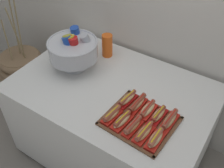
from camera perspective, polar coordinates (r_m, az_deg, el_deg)
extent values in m
plane|color=gray|center=(2.43, 0.09, -13.77)|extent=(10.00, 10.00, 0.00)
cube|color=white|center=(2.12, 0.10, -7.74)|extent=(1.38, 0.92, 0.71)
cylinder|color=black|center=(2.52, -15.65, -12.52)|extent=(0.05, 0.05, 0.04)
cylinder|color=black|center=(2.81, -5.92, -3.33)|extent=(0.05, 0.05, 0.04)
cylinder|color=black|center=(2.49, 16.07, -13.49)|extent=(0.05, 0.05, 0.04)
cylinder|color=#896B4C|center=(2.86, -17.99, 1.63)|extent=(0.36, 0.36, 0.50)
torus|color=#896B4C|center=(2.99, -17.16, -1.43)|extent=(0.47, 0.47, 0.08)
torus|color=#896B4C|center=(2.94, -17.49, -0.24)|extent=(0.50, 0.50, 0.08)
torus|color=#896B4C|center=(2.88, -17.82, 1.00)|extent=(0.49, 0.49, 0.08)
torus|color=#896B4C|center=(2.83, -18.17, 2.28)|extent=(0.46, 0.46, 0.08)
torus|color=#896B4C|center=(2.78, -18.53, 3.61)|extent=(0.44, 0.44, 0.08)
torus|color=#896B4C|center=(2.73, -18.90, 4.99)|extent=(0.41, 0.41, 0.08)
cylinder|color=#937F56|center=(2.62, -19.86, 11.25)|extent=(0.04, 0.06, 0.54)
cylinder|color=#937F56|center=(2.53, -19.61, 9.83)|extent=(0.04, 0.05, 0.51)
cylinder|color=#937F56|center=(2.59, -21.28, 8.50)|extent=(0.07, 0.05, 0.38)
cylinder|color=#937F56|center=(2.55, -19.11, 11.05)|extent=(0.03, 0.05, 0.57)
cube|color=brown|center=(1.65, 5.92, -7.79)|extent=(0.43, 0.38, 0.01)
cube|color=brown|center=(1.55, 2.50, -11.55)|extent=(0.41, 0.04, 0.01)
cube|color=brown|center=(1.75, 8.94, -4.15)|extent=(0.41, 0.04, 0.01)
cube|color=brown|center=(1.72, 0.43, -4.73)|extent=(0.04, 0.36, 0.01)
cube|color=brown|center=(1.60, 11.94, -10.68)|extent=(0.04, 0.36, 0.01)
cube|color=red|center=(1.65, -0.02, -6.93)|extent=(0.07, 0.16, 0.02)
ellipsoid|color=#E0BC7F|center=(1.63, -0.02, -6.42)|extent=(0.06, 0.15, 0.04)
cylinder|color=#9E4C38|center=(1.62, -0.02, -6.14)|extent=(0.05, 0.14, 0.03)
cylinder|color=yellow|center=(1.61, -0.02, -5.78)|extent=(0.02, 0.12, 0.01)
cube|color=red|center=(1.62, 2.13, -8.11)|extent=(0.08, 0.17, 0.02)
ellipsoid|color=beige|center=(1.60, 2.15, -7.60)|extent=(0.07, 0.15, 0.04)
cylinder|color=brown|center=(1.59, 2.16, -7.31)|extent=(0.04, 0.14, 0.03)
cylinder|color=yellow|center=(1.58, 2.17, -6.99)|extent=(0.02, 0.12, 0.01)
cube|color=red|center=(1.60, 4.36, -9.33)|extent=(0.07, 0.17, 0.02)
ellipsoid|color=tan|center=(1.58, 4.40, -8.79)|extent=(0.06, 0.15, 0.04)
cylinder|color=#9E4C38|center=(1.57, 4.43, -8.48)|extent=(0.05, 0.15, 0.03)
cylinder|color=red|center=(1.56, 4.46, -8.13)|extent=(0.02, 0.12, 0.01)
cube|color=red|center=(1.57, 6.68, -10.56)|extent=(0.08, 0.17, 0.02)
ellipsoid|color=tan|center=(1.56, 6.74, -10.10)|extent=(0.06, 0.16, 0.04)
cylinder|color=#9E4C38|center=(1.55, 6.77, -9.85)|extent=(0.04, 0.15, 0.03)
cylinder|color=yellow|center=(1.54, 6.81, -9.54)|extent=(0.02, 0.13, 0.01)
cube|color=red|center=(1.56, 9.07, -11.81)|extent=(0.07, 0.15, 0.02)
ellipsoid|color=#E0BC7F|center=(1.54, 9.17, -11.28)|extent=(0.05, 0.14, 0.04)
cylinder|color=#A8563D|center=(1.53, 9.22, -10.98)|extent=(0.04, 0.14, 0.03)
cylinder|color=yellow|center=(1.51, 9.28, -10.64)|extent=(0.01, 0.12, 0.01)
cube|color=#B21414|center=(1.74, 3.23, -3.64)|extent=(0.08, 0.17, 0.02)
ellipsoid|color=beige|center=(1.73, 3.25, -3.11)|extent=(0.06, 0.16, 0.04)
cylinder|color=#9E4C38|center=(1.72, 3.27, -2.82)|extent=(0.05, 0.16, 0.03)
cylinder|color=yellow|center=(1.71, 3.29, -2.53)|extent=(0.02, 0.13, 0.01)
cube|color=red|center=(1.72, 5.30, -4.69)|extent=(0.07, 0.18, 0.02)
ellipsoid|color=beige|center=(1.70, 5.35, -4.16)|extent=(0.05, 0.17, 0.04)
cylinder|color=brown|center=(1.69, 5.38, -3.86)|extent=(0.04, 0.17, 0.03)
cylinder|color=red|center=(1.68, 5.41, -3.51)|extent=(0.02, 0.14, 0.01)
cube|color=red|center=(1.69, 7.45, -5.77)|extent=(0.07, 0.16, 0.02)
ellipsoid|color=beige|center=(1.68, 7.51, -5.30)|extent=(0.06, 0.15, 0.04)
cylinder|color=#9E4C38|center=(1.67, 7.54, -5.03)|extent=(0.03, 0.15, 0.03)
cylinder|color=red|center=(1.66, 7.58, -4.74)|extent=(0.01, 0.13, 0.01)
cube|color=#B21414|center=(1.67, 9.66, -6.88)|extent=(0.07, 0.16, 0.02)
ellipsoid|color=#E0BC7F|center=(1.66, 9.74, -6.39)|extent=(0.06, 0.15, 0.04)
cylinder|color=brown|center=(1.65, 9.79, -6.12)|extent=(0.03, 0.14, 0.03)
cylinder|color=yellow|center=(1.64, 9.83, -5.84)|extent=(0.02, 0.12, 0.01)
cube|color=red|center=(1.65, 11.93, -7.99)|extent=(0.07, 0.18, 0.02)
ellipsoid|color=tan|center=(1.64, 12.05, -7.45)|extent=(0.05, 0.17, 0.04)
cylinder|color=#9E4C38|center=(1.63, 12.11, -7.14)|extent=(0.04, 0.16, 0.03)
cylinder|color=red|center=(1.62, 12.18, -6.81)|extent=(0.01, 0.14, 0.01)
cylinder|color=silver|center=(2.05, -7.82, 3.83)|extent=(0.18, 0.18, 0.02)
cone|color=silver|center=(2.02, -7.94, 4.85)|extent=(0.06, 0.06, 0.07)
cylinder|color=silver|center=(1.96, -8.21, 7.17)|extent=(0.35, 0.35, 0.13)
torus|color=silver|center=(1.93, -8.39, 8.70)|extent=(0.36, 0.36, 0.02)
cylinder|color=red|center=(1.92, -7.97, 8.16)|extent=(0.09, 0.10, 0.13)
cylinder|color=#B7BCC6|center=(1.94, -5.32, 8.83)|extent=(0.10, 0.10, 0.15)
cylinder|color=#1E47B2|center=(2.04, -7.64, 10.32)|extent=(0.07, 0.08, 0.13)
cylinder|color=yellow|center=(1.94, -8.99, 8.46)|extent=(0.13, 0.11, 0.15)
cylinder|color=#1E47B2|center=(1.93, -9.07, 8.16)|extent=(0.13, 0.09, 0.15)
cylinder|color=yellow|center=(1.93, -8.34, 8.31)|extent=(0.12, 0.09, 0.14)
cylinder|color=#EA5B19|center=(2.12, -1.01, 7.41)|extent=(0.08, 0.08, 0.12)
cylinder|color=#EA5B19|center=(2.11, -1.02, 7.89)|extent=(0.08, 0.08, 0.12)
cylinder|color=#EA5B19|center=(2.10, -1.02, 8.36)|extent=(0.08, 0.08, 0.12)
cylinder|color=#EA5B19|center=(2.08, -1.03, 8.85)|extent=(0.08, 0.08, 0.12)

